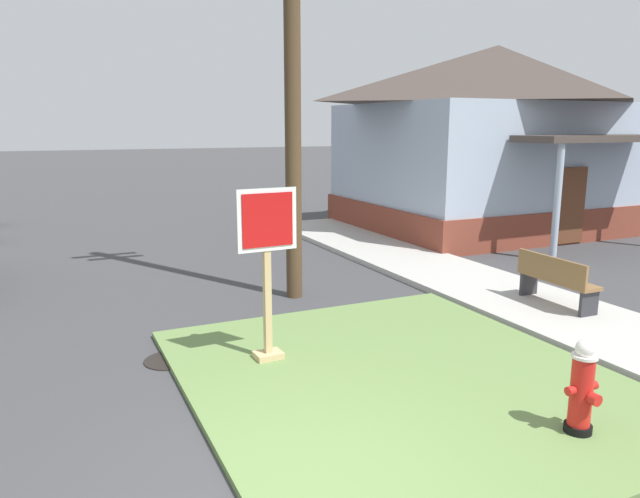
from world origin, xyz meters
TOP-DOWN VIEW (x-y plane):
  - grass_corner_patch at (2.01, 1.75)m, footprint 5.02×5.78m
  - sidewalk_strip at (5.72, 5.59)m, footprint 2.20×15.37m
  - fire_hydrant at (2.90, -0.17)m, footprint 0.38×0.34m
  - stop_sign at (0.73, 2.95)m, footprint 0.80×0.30m
  - manhole_cover at (-0.43, 3.61)m, footprint 0.70×0.70m
  - street_bench at (5.89, 3.05)m, footprint 0.45×1.51m
  - utility_pole at (2.26, 5.75)m, footprint 1.46×0.29m
  - corner_house at (10.72, 10.33)m, footprint 8.53×7.85m

SIDE VIEW (x-z plane):
  - manhole_cover at x=-0.43m, z-range 0.00..0.02m
  - grass_corner_patch at x=2.01m, z-range 0.00..0.08m
  - sidewalk_strip at x=5.72m, z-range 0.00..0.12m
  - fire_hydrant at x=2.90m, z-range 0.06..1.03m
  - street_bench at x=5.89m, z-range 0.16..1.01m
  - stop_sign at x=0.73m, z-range 0.09..2.35m
  - corner_house at x=10.72m, z-range 0.07..5.50m
  - utility_pole at x=2.26m, z-range 0.18..9.74m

